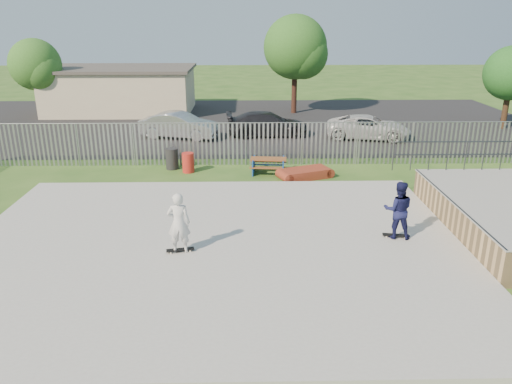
{
  "coord_description": "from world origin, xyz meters",
  "views": [
    {
      "loc": [
        1.0,
        -13.61,
        6.61
      ],
      "look_at": [
        1.33,
        2.0,
        1.1
      ],
      "focal_mm": 35.0,
      "sensor_mm": 36.0,
      "label": 1
    }
  ],
  "objects_px": {
    "car_white": "(369,127)",
    "trash_bin_grey": "(172,159)",
    "funbox": "(305,173)",
    "tree_right": "(511,73)",
    "trash_bin_red": "(188,163)",
    "tree_left": "(35,65)",
    "picnic_table": "(268,165)",
    "tree_mid": "(295,47)",
    "car_dark": "(268,124)",
    "car_silver": "(179,125)",
    "skater_navy": "(398,210)",
    "skater_white": "(179,223)"
  },
  "relations": [
    {
      "from": "car_white",
      "to": "tree_right",
      "type": "xyz_separation_m",
      "value": [
        9.05,
        2.58,
        2.69
      ]
    },
    {
      "from": "picnic_table",
      "to": "tree_mid",
      "type": "distance_m",
      "value": 15.4
    },
    {
      "from": "funbox",
      "to": "car_white",
      "type": "bearing_deg",
      "value": 36.93
    },
    {
      "from": "picnic_table",
      "to": "skater_white",
      "type": "xyz_separation_m",
      "value": [
        -2.93,
        -8.16,
        0.71
      ]
    },
    {
      "from": "picnic_table",
      "to": "funbox",
      "type": "bearing_deg",
      "value": -21.06
    },
    {
      "from": "car_white",
      "to": "skater_navy",
      "type": "distance_m",
      "value": 13.94
    },
    {
      "from": "trash_bin_red",
      "to": "funbox",
      "type": "bearing_deg",
      "value": -10.53
    },
    {
      "from": "picnic_table",
      "to": "tree_left",
      "type": "distance_m",
      "value": 20.32
    },
    {
      "from": "tree_left",
      "to": "tree_mid",
      "type": "distance_m",
      "value": 17.62
    },
    {
      "from": "trash_bin_red",
      "to": "tree_left",
      "type": "xyz_separation_m",
      "value": [
        -11.48,
        13.07,
        3.11
      ]
    },
    {
      "from": "car_white",
      "to": "tree_right",
      "type": "height_order",
      "value": "tree_right"
    },
    {
      "from": "car_silver",
      "to": "skater_navy",
      "type": "relative_size",
      "value": 2.45
    },
    {
      "from": "tree_right",
      "to": "skater_navy",
      "type": "distance_m",
      "value": 20.04
    },
    {
      "from": "picnic_table",
      "to": "skater_navy",
      "type": "distance_m",
      "value": 8.16
    },
    {
      "from": "funbox",
      "to": "tree_right",
      "type": "height_order",
      "value": "tree_right"
    },
    {
      "from": "car_dark",
      "to": "car_white",
      "type": "bearing_deg",
      "value": -100.99
    },
    {
      "from": "tree_left",
      "to": "picnic_table",
      "type": "bearing_deg",
      "value": -41.35
    },
    {
      "from": "car_dark",
      "to": "tree_left",
      "type": "distance_m",
      "value": 16.7
    },
    {
      "from": "funbox",
      "to": "car_dark",
      "type": "bearing_deg",
      "value": 77.5
    },
    {
      "from": "car_white",
      "to": "trash_bin_grey",
      "type": "bearing_deg",
      "value": 130.72
    },
    {
      "from": "car_white",
      "to": "tree_mid",
      "type": "relative_size",
      "value": 0.69
    },
    {
      "from": "car_dark",
      "to": "tree_mid",
      "type": "distance_m",
      "value": 8.57
    },
    {
      "from": "trash_bin_grey",
      "to": "tree_right",
      "type": "height_order",
      "value": "tree_right"
    },
    {
      "from": "picnic_table",
      "to": "car_white",
      "type": "bearing_deg",
      "value": 52.38
    },
    {
      "from": "car_dark",
      "to": "tree_left",
      "type": "xyz_separation_m",
      "value": [
        -15.33,
        5.98,
        2.84
      ]
    },
    {
      "from": "picnic_table",
      "to": "tree_left",
      "type": "height_order",
      "value": "tree_left"
    },
    {
      "from": "trash_bin_red",
      "to": "car_white",
      "type": "xyz_separation_m",
      "value": [
        9.56,
        6.27,
        0.23
      ]
    },
    {
      "from": "funbox",
      "to": "tree_right",
      "type": "relative_size",
      "value": 0.45
    },
    {
      "from": "car_silver",
      "to": "car_dark",
      "type": "relative_size",
      "value": 0.93
    },
    {
      "from": "tree_mid",
      "to": "tree_right",
      "type": "distance_m",
      "value": 13.77
    },
    {
      "from": "picnic_table",
      "to": "tree_right",
      "type": "xyz_separation_m",
      "value": [
        15.03,
        9.04,
        3.02
      ]
    },
    {
      "from": "funbox",
      "to": "skater_white",
      "type": "xyz_separation_m",
      "value": [
        -4.48,
        -7.39,
        0.85
      ]
    },
    {
      "from": "funbox",
      "to": "skater_navy",
      "type": "bearing_deg",
      "value": -93.88
    },
    {
      "from": "tree_right",
      "to": "skater_white",
      "type": "xyz_separation_m",
      "value": [
        -17.96,
        -17.2,
        -2.31
      ]
    },
    {
      "from": "car_silver",
      "to": "skater_navy",
      "type": "height_order",
      "value": "skater_navy"
    },
    {
      "from": "car_white",
      "to": "tree_right",
      "type": "relative_size",
      "value": 0.94
    },
    {
      "from": "trash_bin_red",
      "to": "trash_bin_grey",
      "type": "bearing_deg",
      "value": 145.66
    },
    {
      "from": "picnic_table",
      "to": "funbox",
      "type": "xyz_separation_m",
      "value": [
        1.55,
        -0.77,
        -0.14
      ]
    },
    {
      "from": "car_silver",
      "to": "trash_bin_red",
      "type": "bearing_deg",
      "value": -155.7
    },
    {
      "from": "trash_bin_red",
      "to": "trash_bin_grey",
      "type": "height_order",
      "value": "trash_bin_grey"
    },
    {
      "from": "tree_mid",
      "to": "skater_navy",
      "type": "distance_m",
      "value": 22.18
    },
    {
      "from": "funbox",
      "to": "car_dark",
      "type": "height_order",
      "value": "car_dark"
    },
    {
      "from": "funbox",
      "to": "tree_right",
      "type": "xyz_separation_m",
      "value": [
        13.47,
        9.81,
        3.16
      ]
    },
    {
      "from": "picnic_table",
      "to": "trash_bin_red",
      "type": "height_order",
      "value": "trash_bin_red"
    },
    {
      "from": "trash_bin_red",
      "to": "picnic_table",
      "type": "bearing_deg",
      "value": -3.0
    },
    {
      "from": "skater_navy",
      "to": "skater_white",
      "type": "bearing_deg",
      "value": 17.46
    },
    {
      "from": "car_white",
      "to": "skater_navy",
      "type": "relative_size",
      "value": 2.6
    },
    {
      "from": "trash_bin_grey",
      "to": "car_white",
      "type": "height_order",
      "value": "car_white"
    },
    {
      "from": "tree_mid",
      "to": "car_dark",
      "type": "bearing_deg",
      "value": -106.78
    },
    {
      "from": "picnic_table",
      "to": "car_silver",
      "type": "distance_m",
      "value": 8.33
    }
  ]
}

